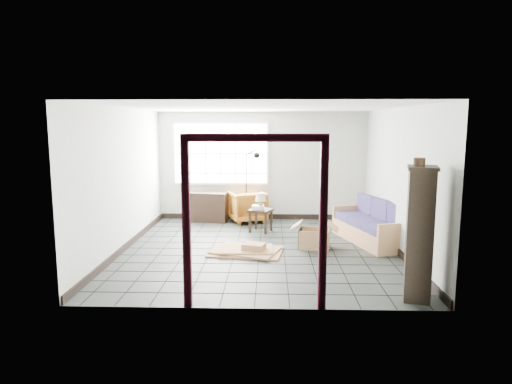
{
  "coord_description": "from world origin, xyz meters",
  "views": [
    {
      "loc": [
        0.2,
        -8.23,
        2.32
      ],
      "look_at": [
        -0.08,
        0.3,
        1.03
      ],
      "focal_mm": 32.0,
      "sensor_mm": 36.0,
      "label": 1
    }
  ],
  "objects_px": {
    "futon_sofa": "(372,227)",
    "armchair": "(247,205)",
    "tall_shelf": "(419,233)",
    "side_table": "(261,213)"
  },
  "relations": [
    {
      "from": "futon_sofa",
      "to": "armchair",
      "type": "bearing_deg",
      "value": 128.0
    },
    {
      "from": "armchair",
      "to": "futon_sofa",
      "type": "bearing_deg",
      "value": 123.66
    },
    {
      "from": "futon_sofa",
      "to": "armchair",
      "type": "distance_m",
      "value": 3.13
    },
    {
      "from": "tall_shelf",
      "to": "side_table",
      "type": "bearing_deg",
      "value": 134.42
    },
    {
      "from": "armchair",
      "to": "side_table",
      "type": "xyz_separation_m",
      "value": [
        0.34,
        -1.0,
        0.0
      ]
    },
    {
      "from": "armchair",
      "to": "tall_shelf",
      "type": "relative_size",
      "value": 0.45
    },
    {
      "from": "tall_shelf",
      "to": "futon_sofa",
      "type": "bearing_deg",
      "value": 103.39
    },
    {
      "from": "armchair",
      "to": "tall_shelf",
      "type": "bearing_deg",
      "value": 96.52
    },
    {
      "from": "futon_sofa",
      "to": "tall_shelf",
      "type": "xyz_separation_m",
      "value": [
        -0.06,
        -2.95,
        0.6
      ]
    },
    {
      "from": "tall_shelf",
      "to": "armchair",
      "type": "bearing_deg",
      "value": 132.28
    }
  ]
}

